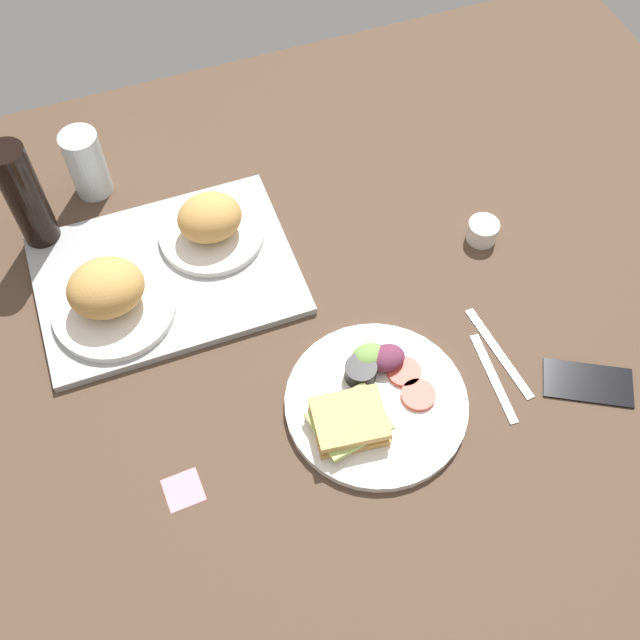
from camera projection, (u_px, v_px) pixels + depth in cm
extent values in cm
cube|color=#4C3828|center=(315.00, 355.00, 132.39)|extent=(190.00, 150.00, 3.00)
cube|color=#9EA0A3|center=(166.00, 274.00, 138.66)|extent=(45.16, 33.21, 1.60)
cylinder|color=white|center=(114.00, 308.00, 133.01)|extent=(20.95, 20.95, 1.40)
ellipsoid|color=tan|center=(106.00, 288.00, 129.05)|extent=(12.87, 11.11, 8.77)
cylinder|color=white|center=(212.00, 233.00, 141.79)|extent=(19.05, 19.05, 1.40)
ellipsoid|color=tan|center=(210.00, 217.00, 137.83)|extent=(11.47, 9.91, 7.82)
cylinder|color=white|center=(376.00, 403.00, 124.90)|extent=(29.24, 29.24, 1.60)
cube|color=tan|center=(348.00, 425.00, 121.22)|extent=(12.05, 10.31, 1.40)
cube|color=#B2C66B|center=(348.00, 422.00, 120.21)|extent=(12.45, 10.85, 1.00)
cube|color=#DBB266|center=(349.00, 418.00, 119.20)|extent=(12.01, 10.26, 1.40)
cylinder|color=#D14738|center=(418.00, 395.00, 124.37)|extent=(5.60, 5.60, 0.80)
cylinder|color=#D14738|center=(404.00, 372.00, 126.66)|extent=(5.60, 5.60, 0.80)
cylinder|color=black|center=(361.00, 371.00, 125.43)|extent=(5.20, 5.20, 3.00)
cylinder|color=#EFEACC|center=(361.00, 368.00, 124.50)|extent=(4.26, 4.26, 0.60)
ellipsoid|color=#729E4C|center=(369.00, 357.00, 126.55)|extent=(6.00, 4.80, 3.60)
ellipsoid|color=#6B2D47|center=(387.00, 358.00, 126.44)|extent=(6.00, 4.80, 3.60)
cylinder|color=silver|center=(86.00, 164.00, 144.89)|extent=(7.01, 7.01, 13.73)
cylinder|color=black|center=(26.00, 199.00, 134.19)|extent=(6.40, 6.40, 22.88)
cylinder|color=silver|center=(483.00, 231.00, 142.47)|extent=(5.60, 5.60, 4.00)
cube|color=#B7B7BC|center=(494.00, 378.00, 128.05)|extent=(2.56, 17.06, 0.50)
cube|color=#B7B7BC|center=(499.00, 352.00, 130.64)|extent=(3.32, 19.04, 0.50)
cube|color=black|center=(588.00, 382.00, 127.42)|extent=(16.09, 13.23, 0.80)
cube|color=pink|center=(183.00, 490.00, 117.88)|extent=(5.88, 5.88, 0.12)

